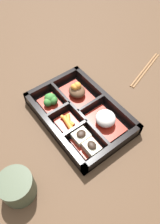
% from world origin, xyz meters
% --- Properties ---
extents(ground_plane, '(3.00, 3.00, 0.00)m').
position_xyz_m(ground_plane, '(0.00, 0.00, 0.00)').
color(ground_plane, '#4C3523').
extents(bento_base, '(0.29, 0.20, 0.01)m').
position_xyz_m(bento_base, '(0.00, 0.00, 0.01)').
color(bento_base, black).
rests_on(bento_base, ground_plane).
extents(bento_rim, '(0.29, 0.20, 0.04)m').
position_xyz_m(bento_rim, '(0.00, -0.00, 0.02)').
color(bento_rim, black).
rests_on(bento_rim, ground_plane).
extents(bowl_stew, '(0.11, 0.07, 0.05)m').
position_xyz_m(bowl_stew, '(-0.07, 0.04, 0.03)').
color(bowl_stew, maroon).
rests_on(bowl_stew, bento_base).
extents(bowl_rice, '(0.11, 0.07, 0.04)m').
position_xyz_m(bowl_rice, '(0.07, 0.04, 0.03)').
color(bowl_rice, maroon).
rests_on(bowl_rice, bento_base).
extents(bowl_greens, '(0.07, 0.06, 0.04)m').
position_xyz_m(bowl_greens, '(-0.09, -0.04, 0.03)').
color(bowl_greens, maroon).
rests_on(bowl_greens, bento_base).
extents(bowl_carrots, '(0.06, 0.06, 0.02)m').
position_xyz_m(bowl_carrots, '(0.00, -0.05, 0.02)').
color(bowl_carrots, maroon).
rests_on(bowl_carrots, bento_base).
extents(bowl_tofu, '(0.08, 0.06, 0.04)m').
position_xyz_m(bowl_tofu, '(0.09, -0.05, 0.02)').
color(bowl_tofu, maroon).
rests_on(bowl_tofu, bento_base).
extents(tea_cup, '(0.08, 0.08, 0.07)m').
position_xyz_m(tea_cup, '(0.08, -0.24, 0.03)').
color(tea_cup, '#424C38').
rests_on(tea_cup, ground_plane).
extents(chopsticks, '(0.08, 0.20, 0.01)m').
position_xyz_m(chopsticks, '(-0.02, 0.30, 0.00)').
color(chopsticks, brown).
rests_on(chopsticks, ground_plane).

